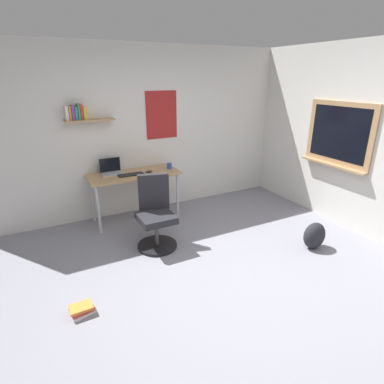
% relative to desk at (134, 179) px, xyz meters
% --- Properties ---
extents(ground_plane, '(5.20, 5.20, 0.00)m').
position_rel_desk_xyz_m(ground_plane, '(0.32, -2.08, -0.67)').
color(ground_plane, gray).
rests_on(ground_plane, ground).
extents(wall_back, '(5.00, 0.30, 2.60)m').
position_rel_desk_xyz_m(wall_back, '(0.31, 0.37, 0.63)').
color(wall_back, silver).
rests_on(wall_back, ground).
extents(desk, '(1.35, 0.58, 0.75)m').
position_rel_desk_xyz_m(desk, '(0.00, 0.00, 0.00)').
color(desk, tan).
rests_on(desk, ground).
extents(office_chair, '(0.52, 0.54, 0.95)m').
position_rel_desk_xyz_m(office_chair, '(-0.02, -0.91, -0.26)').
color(office_chair, black).
rests_on(office_chair, ground).
extents(laptop, '(0.31, 0.21, 0.23)m').
position_rel_desk_xyz_m(laptop, '(-0.30, 0.14, 0.14)').
color(laptop, '#ADAFB5').
rests_on(laptop, desk).
extents(keyboard, '(0.37, 0.13, 0.02)m').
position_rel_desk_xyz_m(keyboard, '(-0.07, -0.07, 0.09)').
color(keyboard, black).
rests_on(keyboard, desk).
extents(computer_mouse, '(0.10, 0.06, 0.03)m').
position_rel_desk_xyz_m(computer_mouse, '(0.21, -0.07, 0.10)').
color(computer_mouse, '#262628').
rests_on(computer_mouse, desk).
extents(coffee_mug, '(0.08, 0.08, 0.09)m').
position_rel_desk_xyz_m(coffee_mug, '(0.58, -0.02, 0.13)').
color(coffee_mug, '#334CA5').
rests_on(coffee_mug, desk).
extents(backpack, '(0.32, 0.22, 0.36)m').
position_rel_desk_xyz_m(backpack, '(1.79, -1.94, -0.49)').
color(backpack, '#232328').
rests_on(backpack, ground).
extents(book_stack_on_floor, '(0.24, 0.20, 0.09)m').
position_rel_desk_xyz_m(book_stack_on_floor, '(-1.13, -1.81, -0.62)').
color(book_stack_on_floor, silver).
rests_on(book_stack_on_floor, ground).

